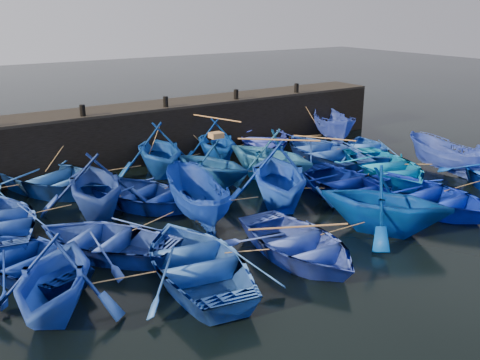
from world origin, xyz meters
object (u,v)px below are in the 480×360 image
boat_8 (143,194)px  boat_13 (25,259)px  boat_20 (53,276)px  wooden_crate (216,135)px

boat_8 → boat_13: bearing=-173.7°
boat_8 → boat_20: 7.43m
boat_8 → boat_20: (-4.80, -5.65, 0.54)m
boat_13 → wooden_crate: size_ratio=8.68×
boat_13 → wooden_crate: 9.47m
boat_13 → wooden_crate: (8.54, 3.74, 1.69)m
boat_8 → boat_20: size_ratio=1.23×
boat_8 → boat_13: (-4.93, -3.09, -0.04)m
boat_13 → boat_8: bearing=-167.3°
boat_13 → boat_20: boat_20 is taller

